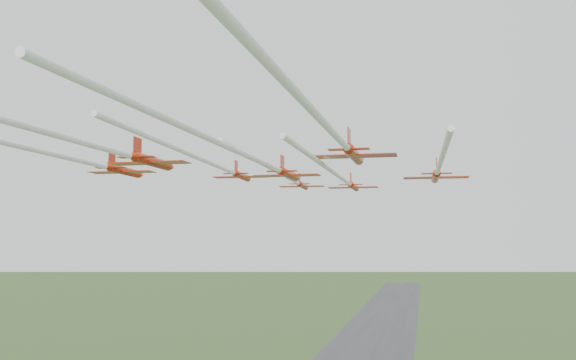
% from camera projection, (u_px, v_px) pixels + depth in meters
% --- Properties ---
extents(runway, '(38.00, 900.00, 0.04)m').
position_uv_depth(runway, '(371.00, 343.00, 283.62)').
color(runway, '#353538').
rests_on(runway, ground).
extents(jet_lead, '(8.10, 57.95, 2.42)m').
position_uv_depth(jet_lead, '(287.00, 177.00, 101.21)').
color(jet_lead, '#BA2609').
extents(jet_row2_left, '(8.78, 57.20, 2.62)m').
position_uv_depth(jet_row2_left, '(218.00, 166.00, 90.00)').
color(jet_row2_left, '#BA2609').
extents(jet_row2_right, '(7.85, 55.14, 2.35)m').
position_uv_depth(jet_row2_right, '(341.00, 178.00, 88.10)').
color(jet_row2_right, '#BA2609').
extents(jet_row3_left, '(9.27, 49.92, 2.79)m').
position_uv_depth(jet_row3_left, '(86.00, 162.00, 81.13)').
color(jet_row3_left, '#BA2609').
extents(jet_row3_mid, '(9.26, 66.14, 2.77)m').
position_uv_depth(jet_row3_mid, '(255.00, 159.00, 73.73)').
color(jet_row3_mid, '#BA2609').
extents(jet_row3_right, '(8.58, 43.32, 2.57)m').
position_uv_depth(jet_row3_right, '(438.00, 169.00, 78.04)').
color(jet_row3_right, '#BA2609').
extents(jet_row4_left, '(9.75, 56.47, 2.92)m').
position_uv_depth(jet_row4_left, '(98.00, 147.00, 65.48)').
color(jet_row4_left, '#BA2609').
extents(jet_row4_right, '(9.74, 57.29, 2.92)m').
position_uv_depth(jet_row4_right, '(336.00, 136.00, 59.43)').
color(jet_row4_right, '#BA2609').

